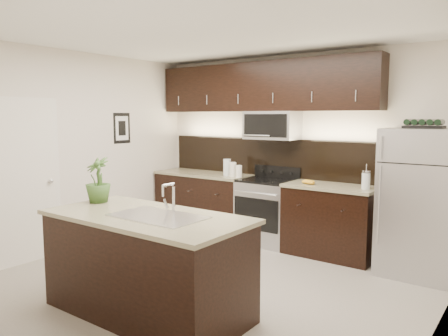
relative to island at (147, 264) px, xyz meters
The scene contains 12 objects.
ground 1.04m from the island, 90.78° to the left, with size 4.50×4.50×0.00m, color gray.
room_walls 1.52m from the island, 97.87° to the left, with size 4.52×4.02×2.71m.
counter_run 2.66m from the island, 100.13° to the left, with size 3.51×0.65×0.94m.
upper_fixtures 3.26m from the island, 99.07° to the left, with size 3.49×0.40×1.66m.
island is the anchor object (origin of this frame).
sink_faucet 0.51m from the island, ahead, with size 0.84×0.50×0.28m.
refrigerator 3.15m from the island, 55.10° to the left, with size 0.82×0.74×1.69m, color #B2B2B7.
wine_rack 3.37m from the island, 55.10° to the left, with size 0.42×0.26×0.10m.
plant 1.08m from the island, behind, with size 0.26×0.26×0.47m, color #355823.
canisters 2.74m from the island, 108.33° to the left, with size 0.37×0.17×0.25m.
french_press 2.88m from the island, 65.77° to the left, with size 0.10×0.10×0.30m.
bananas 2.62m from the island, 81.54° to the left, with size 0.19×0.15×0.06m, color gold.
Camera 1 is at (2.89, -3.66, 1.83)m, focal length 35.00 mm.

